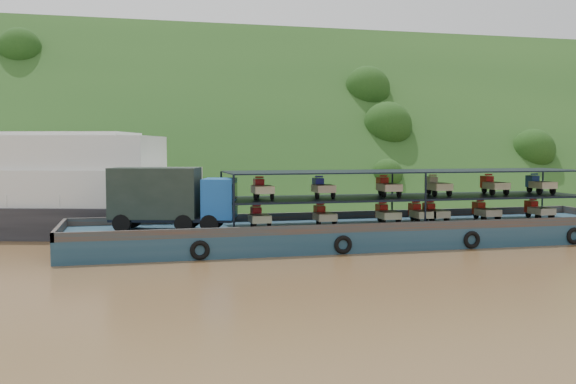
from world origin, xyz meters
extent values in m
plane|color=brown|center=(0.00, 0.00, 0.00)|extent=(160.00, 160.00, 0.00)
cube|color=#193B15|center=(0.00, 36.00, 0.00)|extent=(140.00, 39.60, 39.60)
cube|color=#143446|center=(1.92, 1.42, 0.60)|extent=(35.00, 7.00, 1.20)
cube|color=#592D19|center=(1.92, 4.82, 1.45)|extent=(35.00, 0.20, 0.50)
cube|color=#592D19|center=(1.92, -1.98, 1.45)|extent=(35.00, 0.20, 0.50)
cube|color=#592D19|center=(-15.48, 1.42, 1.45)|extent=(0.20, 7.00, 0.50)
torus|color=black|center=(-8.08, -2.13, 0.55)|extent=(1.06, 0.26, 1.06)
torus|color=black|center=(-0.08, -2.13, 0.55)|extent=(1.06, 0.26, 1.06)
torus|color=black|center=(7.92, -2.13, 0.55)|extent=(1.06, 0.26, 1.06)
torus|color=black|center=(14.92, -2.13, 0.55)|extent=(1.06, 0.26, 1.06)
cylinder|color=black|center=(-12.11, 1.21, 1.72)|extent=(1.10, 0.64, 1.04)
cylinder|color=black|center=(-11.49, 3.29, 1.72)|extent=(1.10, 0.64, 1.04)
cylinder|color=black|center=(-8.73, 0.21, 1.72)|extent=(1.10, 0.64, 1.04)
cylinder|color=black|center=(-8.11, 2.30, 1.72)|extent=(1.10, 0.64, 1.04)
cylinder|color=black|center=(-7.34, -0.20, 1.72)|extent=(1.10, 0.64, 1.04)
cylinder|color=black|center=(-6.72, 1.88, 1.72)|extent=(1.10, 0.64, 1.04)
cube|color=black|center=(-9.22, 1.49, 1.87)|extent=(7.41, 4.19, 0.21)
cube|color=#174E9E|center=(-6.63, 0.72, 3.07)|extent=(2.40, 2.89, 2.28)
cube|color=black|center=(-5.78, 0.47, 3.48)|extent=(0.65, 2.01, 0.93)
cube|color=black|center=(-10.21, 1.78, 3.38)|extent=(5.48, 3.80, 2.90)
cube|color=black|center=(5.42, 1.42, 2.86)|extent=(23.00, 5.00, 0.12)
cube|color=black|center=(5.42, 1.42, 4.50)|extent=(23.00, 5.00, 0.08)
cylinder|color=black|center=(-6.08, -1.08, 2.85)|extent=(0.12, 0.12, 3.30)
cylinder|color=black|center=(-6.08, 3.92, 2.85)|extent=(0.12, 0.12, 3.30)
cylinder|color=black|center=(5.42, -1.08, 2.85)|extent=(0.12, 0.12, 3.30)
cylinder|color=black|center=(5.42, 3.92, 2.85)|extent=(0.12, 0.12, 3.30)
cylinder|color=black|center=(16.92, 3.92, 2.85)|extent=(0.12, 0.12, 3.30)
cylinder|color=black|center=(-4.21, 2.47, 1.46)|extent=(0.12, 0.52, 0.52)
cylinder|color=black|center=(-4.71, 0.67, 1.46)|extent=(0.14, 0.52, 0.52)
cylinder|color=black|center=(-3.71, 0.67, 1.46)|extent=(0.14, 0.52, 0.52)
cube|color=beige|center=(-4.21, 1.02, 1.80)|extent=(1.15, 1.50, 0.44)
cube|color=#AB0B12|center=(-4.21, 2.17, 1.98)|extent=(0.55, 0.80, 0.80)
cube|color=#AB0B12|center=(-4.21, 1.97, 2.48)|extent=(0.50, 0.10, 0.10)
cylinder|color=black|center=(-0.19, 2.47, 1.46)|extent=(0.12, 0.52, 0.52)
cylinder|color=black|center=(-0.69, 0.67, 1.46)|extent=(0.14, 0.52, 0.52)
cylinder|color=black|center=(0.31, 0.67, 1.46)|extent=(0.14, 0.52, 0.52)
cube|color=#C7B88D|center=(-0.19, 1.02, 1.80)|extent=(1.15, 1.50, 0.44)
cube|color=#B3180B|center=(-0.19, 2.17, 1.98)|extent=(0.55, 0.80, 0.80)
cube|color=#B3180B|center=(-0.19, 1.97, 2.48)|extent=(0.50, 0.10, 0.10)
cylinder|color=black|center=(3.95, 2.47, 1.46)|extent=(0.12, 0.52, 0.52)
cylinder|color=black|center=(3.45, 0.67, 1.46)|extent=(0.14, 0.52, 0.52)
cylinder|color=black|center=(4.45, 0.67, 1.46)|extent=(0.14, 0.52, 0.52)
cube|color=beige|center=(3.95, 1.02, 1.80)|extent=(1.15, 1.50, 0.44)
cube|color=red|center=(3.95, 2.17, 1.98)|extent=(0.55, 0.80, 0.80)
cube|color=red|center=(3.95, 1.97, 2.48)|extent=(0.50, 0.10, 0.10)
cylinder|color=black|center=(7.24, 2.47, 1.46)|extent=(0.12, 0.52, 0.52)
cylinder|color=black|center=(6.74, 0.67, 1.46)|extent=(0.14, 0.52, 0.52)
cylinder|color=black|center=(7.74, 0.67, 1.46)|extent=(0.14, 0.52, 0.52)
cube|color=#C6B78C|center=(7.24, 1.02, 1.80)|extent=(1.15, 1.50, 0.44)
cube|color=red|center=(7.24, 2.17, 1.98)|extent=(0.55, 0.80, 0.80)
cube|color=red|center=(7.24, 1.97, 2.48)|extent=(0.50, 0.10, 0.10)
cylinder|color=black|center=(10.85, 2.47, 1.46)|extent=(0.12, 0.52, 0.52)
cylinder|color=black|center=(10.35, 0.67, 1.46)|extent=(0.14, 0.52, 0.52)
cylinder|color=black|center=(11.35, 0.67, 1.46)|extent=(0.14, 0.52, 0.52)
cube|color=#C7B28C|center=(10.85, 1.02, 1.80)|extent=(1.15, 1.50, 0.44)
cube|color=red|center=(10.85, 2.17, 1.98)|extent=(0.55, 0.80, 0.80)
cube|color=red|center=(10.85, 1.97, 2.48)|extent=(0.50, 0.10, 0.10)
cylinder|color=black|center=(14.82, 2.47, 1.46)|extent=(0.12, 0.52, 0.52)
cylinder|color=black|center=(14.32, 0.67, 1.46)|extent=(0.14, 0.52, 0.52)
cylinder|color=black|center=(15.32, 0.67, 1.46)|extent=(0.14, 0.52, 0.52)
cube|color=beige|center=(14.82, 1.02, 1.80)|extent=(1.15, 1.50, 0.44)
cube|color=red|center=(14.82, 2.17, 1.98)|extent=(0.55, 0.80, 0.80)
cube|color=red|center=(14.82, 1.97, 2.48)|extent=(0.50, 0.10, 0.10)
cylinder|color=black|center=(6.24, 2.47, 1.46)|extent=(0.12, 0.52, 0.52)
cylinder|color=black|center=(5.74, 0.67, 1.46)|extent=(0.14, 0.52, 0.52)
cylinder|color=black|center=(6.74, 0.67, 1.46)|extent=(0.14, 0.52, 0.52)
cube|color=beige|center=(6.24, 1.02, 1.80)|extent=(1.15, 1.50, 0.44)
cube|color=red|center=(6.24, 2.17, 1.98)|extent=(0.55, 0.80, 0.80)
cube|color=red|center=(6.24, 1.97, 2.48)|extent=(0.50, 0.10, 0.10)
cylinder|color=black|center=(-4.04, 2.47, 3.18)|extent=(0.12, 0.52, 0.52)
cylinder|color=black|center=(-4.54, 0.67, 3.18)|extent=(0.14, 0.52, 0.52)
cylinder|color=black|center=(-3.54, 0.67, 3.18)|extent=(0.14, 0.52, 0.52)
cube|color=beige|center=(-4.04, 1.02, 3.52)|extent=(1.15, 1.50, 0.44)
cube|color=#B90C0E|center=(-4.04, 2.17, 3.70)|extent=(0.55, 0.80, 0.80)
cube|color=#B90C0E|center=(-4.04, 1.97, 4.20)|extent=(0.50, 0.10, 0.10)
cylinder|color=black|center=(-0.28, 2.47, 3.18)|extent=(0.12, 0.52, 0.52)
cylinder|color=black|center=(-0.78, 0.67, 3.18)|extent=(0.14, 0.52, 0.52)
cylinder|color=black|center=(0.22, 0.67, 3.18)|extent=(0.14, 0.52, 0.52)
cube|color=tan|center=(-0.28, 1.02, 3.52)|extent=(1.15, 1.50, 0.44)
cube|color=#1A1E9C|center=(-0.28, 2.17, 3.70)|extent=(0.55, 0.80, 0.80)
cube|color=#1A1E9C|center=(-0.28, 1.97, 4.20)|extent=(0.50, 0.10, 0.10)
cylinder|color=black|center=(3.98, 2.47, 3.18)|extent=(0.12, 0.52, 0.52)
cylinder|color=black|center=(3.48, 0.67, 3.18)|extent=(0.14, 0.52, 0.52)
cylinder|color=black|center=(4.48, 0.67, 3.18)|extent=(0.14, 0.52, 0.52)
cube|color=#CAB28F|center=(3.98, 1.02, 3.52)|extent=(1.15, 1.50, 0.44)
cube|color=#B3170B|center=(3.98, 2.17, 3.70)|extent=(0.55, 0.80, 0.80)
cube|color=#B3170B|center=(3.98, 1.97, 4.20)|extent=(0.50, 0.10, 0.10)
cylinder|color=black|center=(7.38, 2.47, 3.18)|extent=(0.12, 0.52, 0.52)
cylinder|color=black|center=(6.88, 0.67, 3.18)|extent=(0.14, 0.52, 0.52)
cylinder|color=black|center=(7.88, 0.67, 3.18)|extent=(0.14, 0.52, 0.52)
cube|color=tan|center=(7.38, 1.02, 3.52)|extent=(1.15, 1.50, 0.44)
cube|color=#C0BB87|center=(7.38, 2.17, 3.70)|extent=(0.55, 0.80, 0.80)
cube|color=#C0BB87|center=(7.38, 1.97, 4.20)|extent=(0.50, 0.10, 0.10)
cylinder|color=black|center=(11.42, 2.47, 3.18)|extent=(0.12, 0.52, 0.52)
cylinder|color=black|center=(10.92, 0.67, 3.18)|extent=(0.14, 0.52, 0.52)
cylinder|color=black|center=(11.92, 0.67, 3.18)|extent=(0.14, 0.52, 0.52)
cube|color=#BEB486|center=(11.42, 1.02, 3.52)|extent=(1.15, 1.50, 0.44)
cube|color=red|center=(11.42, 2.17, 3.70)|extent=(0.55, 0.80, 0.80)
cube|color=red|center=(11.42, 1.97, 4.20)|extent=(0.50, 0.10, 0.10)
cylinder|color=black|center=(14.86, 2.47, 3.18)|extent=(0.12, 0.52, 0.52)
cylinder|color=black|center=(14.36, 0.67, 3.18)|extent=(0.14, 0.52, 0.52)
cylinder|color=black|center=(15.36, 0.67, 3.18)|extent=(0.14, 0.52, 0.52)
cube|color=beige|center=(14.86, 1.02, 3.52)|extent=(1.15, 1.50, 0.44)
cube|color=navy|center=(14.86, 2.17, 3.70)|extent=(0.55, 0.80, 0.80)
cube|color=navy|center=(14.86, 1.97, 4.20)|extent=(0.50, 0.10, 0.10)
camera|label=1|loc=(-11.58, -35.96, 6.01)|focal=40.00mm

